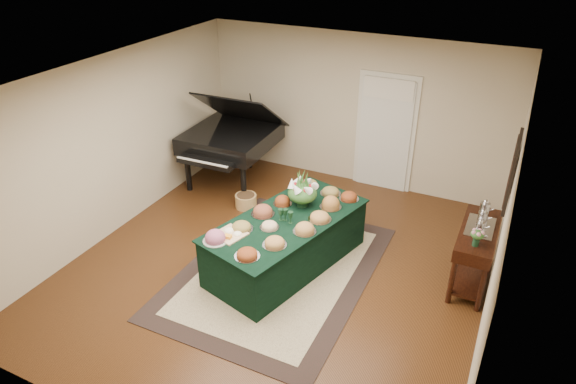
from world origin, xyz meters
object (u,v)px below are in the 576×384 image
at_px(grand_piano, 231,138).
at_px(mahogany_sideboard, 477,242).
at_px(floral_centerpiece, 302,190).
at_px(buffet_table, 287,242).

xyz_separation_m(grand_piano, mahogany_sideboard, (4.41, -1.17, -0.22)).
height_order(floral_centerpiece, grand_piano, grand_piano).
bearing_deg(floral_centerpiece, mahogany_sideboard, 6.25).
bearing_deg(buffet_table, floral_centerpiece, 84.41).
distance_m(buffet_table, mahogany_sideboard, 2.53).
xyz_separation_m(floral_centerpiece, mahogany_sideboard, (2.37, 0.26, -0.34)).
relative_size(buffet_table, mahogany_sideboard, 2.11).
relative_size(buffet_table, grand_piano, 1.46).
xyz_separation_m(floral_centerpiece, grand_piano, (-2.04, 1.43, -0.13)).
xyz_separation_m(buffet_table, floral_centerpiece, (0.04, 0.43, 0.63)).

